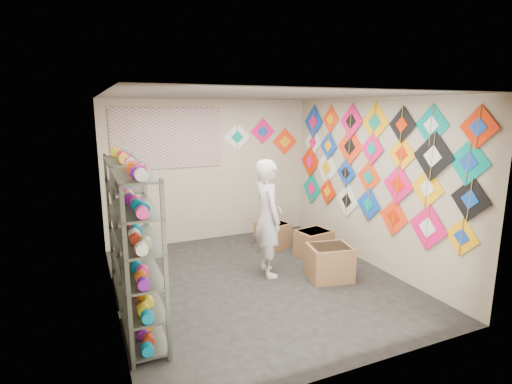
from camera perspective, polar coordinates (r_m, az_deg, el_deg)
name	(u,v)px	position (r m, az deg, el deg)	size (l,w,h in m)	color
ground	(258,281)	(6.10, 0.28, -12.66)	(4.50, 4.50, 0.00)	black
room_walls	(258,173)	(5.62, 0.30, 2.78)	(4.50, 4.50, 4.50)	#B6A68B
shelf_rack_front	(139,258)	(4.53, -16.32, -9.08)	(0.40, 1.10, 1.90)	#4C5147
shelf_rack_back	(126,226)	(5.76, -18.07, -4.68)	(0.40, 1.10, 1.90)	#4C5147
string_spools	(131,233)	(5.11, -17.37, -5.61)	(0.12, 2.36, 0.12)	#FE3391
kite_wall_display	(368,165)	(6.72, 15.73, 3.79)	(0.06, 4.28, 2.04)	#FFA80C
back_wall_kites	(262,137)	(8.06, 0.89, 7.87)	(1.61, 0.02, 0.77)	silver
poster	(168,138)	(7.46, -12.50, 7.50)	(2.00, 0.01, 1.10)	#6E54B7
shopkeeper	(268,218)	(6.07, 1.71, -3.74)	(0.49, 0.70, 1.80)	beige
carton_a	(329,262)	(6.20, 10.45, -9.85)	(0.62, 0.52, 0.52)	#8D5D3D
carton_b	(314,243)	(7.08, 8.23, -7.25)	(0.56, 0.46, 0.46)	#8D5D3D
carton_c	(273,235)	(7.45, 2.41, -6.13)	(0.48, 0.53, 0.46)	#8D5D3D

